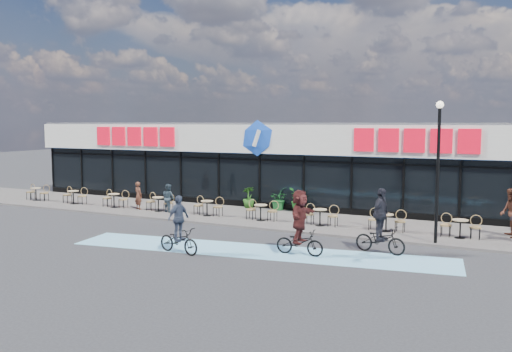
{
  "coord_description": "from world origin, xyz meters",
  "views": [
    {
      "loc": [
        12.42,
        -18.68,
        4.64
      ],
      "look_at": [
        1.5,
        3.5,
        2.17
      ],
      "focal_mm": 38.0,
      "sensor_mm": 36.0,
      "label": 1
    }
  ],
  "objects_px": {
    "potted_plant_right": "(299,200)",
    "cyclist_a": "(300,225)",
    "lamp_post": "(438,160)",
    "cyclist_b": "(380,228)",
    "potted_plant_left": "(249,197)",
    "pedestrian_a": "(511,213)",
    "patron_right": "(168,198)",
    "potted_plant_mid": "(278,199)",
    "patron_left": "(138,195)",
    "bistro_set_0": "(37,192)"
  },
  "relations": [
    {
      "from": "potted_plant_left",
      "to": "potted_plant_mid",
      "type": "relative_size",
      "value": 0.97
    },
    {
      "from": "bistro_set_0",
      "to": "cyclist_b",
      "type": "bearing_deg",
      "value": -9.59
    },
    {
      "from": "patron_left",
      "to": "cyclist_a",
      "type": "bearing_deg",
      "value": 175.8
    },
    {
      "from": "cyclist_b",
      "to": "pedestrian_a",
      "type": "bearing_deg",
      "value": 47.6
    },
    {
      "from": "lamp_post",
      "to": "potted_plant_right",
      "type": "distance_m",
      "value": 8.82
    },
    {
      "from": "lamp_post",
      "to": "pedestrian_a",
      "type": "height_order",
      "value": "lamp_post"
    },
    {
      "from": "lamp_post",
      "to": "potted_plant_mid",
      "type": "height_order",
      "value": "lamp_post"
    },
    {
      "from": "potted_plant_left",
      "to": "potted_plant_right",
      "type": "bearing_deg",
      "value": -1.3
    },
    {
      "from": "potted_plant_left",
      "to": "pedestrian_a",
      "type": "distance_m",
      "value": 12.82
    },
    {
      "from": "potted_plant_mid",
      "to": "pedestrian_a",
      "type": "distance_m",
      "value": 11.18
    },
    {
      "from": "cyclist_b",
      "to": "potted_plant_right",
      "type": "bearing_deg",
      "value": 131.26
    },
    {
      "from": "lamp_post",
      "to": "potted_plant_left",
      "type": "xyz_separation_m",
      "value": [
        -10.14,
        4.39,
        -2.58
      ]
    },
    {
      "from": "lamp_post",
      "to": "bistro_set_0",
      "type": "xyz_separation_m",
      "value": [
        -22.42,
        1.39,
        -2.69
      ]
    },
    {
      "from": "potted_plant_left",
      "to": "patron_right",
      "type": "height_order",
      "value": "patron_right"
    },
    {
      "from": "lamp_post",
      "to": "patron_left",
      "type": "xyz_separation_m",
      "value": [
        -15.06,
        1.38,
        -2.42
      ]
    },
    {
      "from": "lamp_post",
      "to": "patron_right",
      "type": "height_order",
      "value": "lamp_post"
    },
    {
      "from": "potted_plant_left",
      "to": "patron_left",
      "type": "xyz_separation_m",
      "value": [
        -4.92,
        -3.01,
        0.16
      ]
    },
    {
      "from": "cyclist_b",
      "to": "cyclist_a",
      "type": "bearing_deg",
      "value": -148.43
    },
    {
      "from": "pedestrian_a",
      "to": "cyclist_a",
      "type": "xyz_separation_m",
      "value": [
        -6.56,
        -6.0,
        -0.03
      ]
    },
    {
      "from": "pedestrian_a",
      "to": "cyclist_a",
      "type": "relative_size",
      "value": 0.85
    },
    {
      "from": "bistro_set_0",
      "to": "patron_right",
      "type": "xyz_separation_m",
      "value": [
        9.26,
        -0.01,
        0.26
      ]
    },
    {
      "from": "lamp_post",
      "to": "patron_right",
      "type": "bearing_deg",
      "value": 174.03
    },
    {
      "from": "potted_plant_left",
      "to": "patron_right",
      "type": "relative_size",
      "value": 0.78
    },
    {
      "from": "potted_plant_left",
      "to": "lamp_post",
      "type": "bearing_deg",
      "value": -23.43
    },
    {
      "from": "potted_plant_right",
      "to": "patron_right",
      "type": "xyz_separation_m",
      "value": [
        -5.91,
        -2.95,
        0.11
      ]
    },
    {
      "from": "potted_plant_right",
      "to": "pedestrian_a",
      "type": "relative_size",
      "value": 0.62
    },
    {
      "from": "potted_plant_right",
      "to": "patron_left",
      "type": "xyz_separation_m",
      "value": [
        -7.8,
        -2.95,
        0.12
      ]
    },
    {
      "from": "potted_plant_right",
      "to": "lamp_post",
      "type": "bearing_deg",
      "value": -30.81
    },
    {
      "from": "patron_right",
      "to": "cyclist_b",
      "type": "bearing_deg",
      "value": -178.34
    },
    {
      "from": "bistro_set_0",
      "to": "cyclist_a",
      "type": "xyz_separation_m",
      "value": [
        18.37,
        -5.03,
        0.5
      ]
    },
    {
      "from": "potted_plant_right",
      "to": "pedestrian_a",
      "type": "distance_m",
      "value": 9.97
    },
    {
      "from": "patron_right",
      "to": "pedestrian_a",
      "type": "relative_size",
      "value": 0.73
    },
    {
      "from": "bistro_set_0",
      "to": "cyclist_b",
      "type": "distance_m",
      "value": 21.13
    },
    {
      "from": "potted_plant_left",
      "to": "pedestrian_a",
      "type": "relative_size",
      "value": 0.57
    },
    {
      "from": "cyclist_a",
      "to": "lamp_post",
      "type": "bearing_deg",
      "value": 41.99
    },
    {
      "from": "cyclist_a",
      "to": "bistro_set_0",
      "type": "bearing_deg",
      "value": 164.68
    },
    {
      "from": "lamp_post",
      "to": "potted_plant_mid",
      "type": "bearing_deg",
      "value": 152.41
    },
    {
      "from": "potted_plant_mid",
      "to": "cyclist_a",
      "type": "relative_size",
      "value": 0.5
    },
    {
      "from": "pedestrian_a",
      "to": "patron_right",
      "type": "bearing_deg",
      "value": -102.89
    },
    {
      "from": "lamp_post",
      "to": "pedestrian_a",
      "type": "bearing_deg",
      "value": 43.18
    },
    {
      "from": "patron_left",
      "to": "pedestrian_a",
      "type": "relative_size",
      "value": 0.74
    },
    {
      "from": "patron_right",
      "to": "cyclist_b",
      "type": "relative_size",
      "value": 0.62
    },
    {
      "from": "lamp_post",
      "to": "cyclist_b",
      "type": "height_order",
      "value": "lamp_post"
    },
    {
      "from": "lamp_post",
      "to": "patron_left",
      "type": "distance_m",
      "value": 15.32
    },
    {
      "from": "potted_plant_right",
      "to": "cyclist_a",
      "type": "relative_size",
      "value": 0.53
    },
    {
      "from": "potted_plant_right",
      "to": "cyclist_a",
      "type": "distance_m",
      "value": 8.6
    },
    {
      "from": "potted_plant_mid",
      "to": "patron_left",
      "type": "distance_m",
      "value": 7.26
    },
    {
      "from": "bistro_set_0",
      "to": "pedestrian_a",
      "type": "xyz_separation_m",
      "value": [
        24.93,
        0.96,
        0.53
      ]
    },
    {
      "from": "potted_plant_left",
      "to": "pedestrian_a",
      "type": "bearing_deg",
      "value": -9.19
    },
    {
      "from": "bistro_set_0",
      "to": "potted_plant_mid",
      "type": "distance_m",
      "value": 14.28
    }
  ]
}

